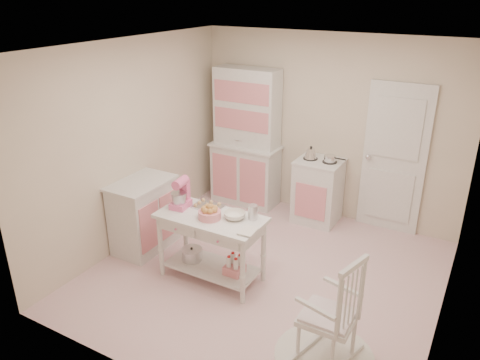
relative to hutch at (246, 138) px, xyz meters
The scene contains 14 objects.
room_shell 2.13m from the hutch, 54.49° to the right, with size 3.84×3.84×2.62m.
door 2.14m from the hutch, ahead, with size 0.82×0.05×2.04m, color silver.
hutch is the anchor object (origin of this frame).
stove 1.33m from the hutch, ahead, with size 0.62×0.57×0.92m, color silver.
base_cabinet 2.00m from the hutch, 103.46° to the right, with size 0.54×0.84×0.92m, color silver.
lace_rug 3.58m from the hutch, 48.84° to the right, with size 0.92×0.92×0.01m, color white.
rocking_chair 3.46m from the hutch, 48.84° to the right, with size 0.48×0.72×1.10m, color silver.
work_table 2.22m from the hutch, 71.53° to the right, with size 1.20×0.60×0.80m, color silver.
stand_mixer 2.02m from the hutch, 82.75° to the right, with size 0.20×0.28×0.34m, color pink.
cookie_tray 1.93m from the hutch, 74.09° to the right, with size 0.34×0.24×0.02m, color silver.
bread_basket 2.19m from the hutch, 71.45° to the right, with size 0.25×0.25×0.09m, color pink.
mixing_bowl 2.16m from the hutch, 64.27° to the right, with size 0.24×0.24×0.07m, color white.
metal_pitcher 2.17m from the hutch, 59.06° to the right, with size 0.10×0.10×0.17m, color silver.
recipe_book 2.43m from the hutch, 62.27° to the right, with size 0.16×0.22×0.02m, color white.
Camera 1 is at (2.04, -4.20, 3.16)m, focal length 35.00 mm.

